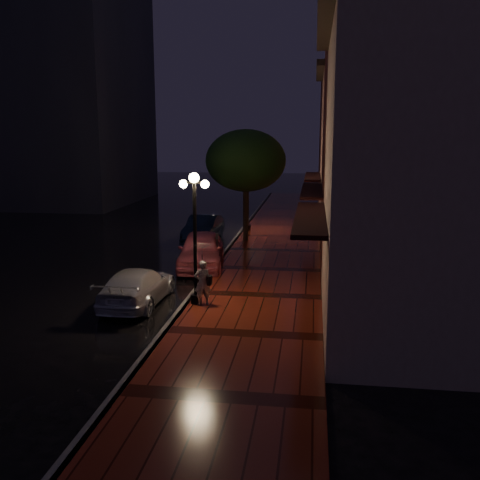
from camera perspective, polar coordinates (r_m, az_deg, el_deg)
The scene contains 15 objects.
ground at distance 22.73m, azimuth -2.83°, elevation -3.24°, with size 120.00×120.00×0.00m, color black.
sidewalk at distance 22.41m, azimuth 2.84°, elevation -3.25°, with size 4.50×60.00×0.15m, color #4D180D.
curb at distance 22.71m, azimuth -2.83°, elevation -3.05°, with size 0.25×60.00×0.15m, color #595451.
storefront_near at distance 15.96m, azimuth 18.32°, elevation 5.61°, with size 5.00×8.00×8.50m, color gray.
storefront_mid at distance 23.81m, azimuth 15.07°, elevation 10.43°, with size 5.00×8.00×11.00m, color #511914.
storefront_far at distance 31.79m, azimuth 13.22°, elevation 8.78°, with size 5.00×8.00×9.00m, color #8C5951.
storefront_extra at distance 41.74m, azimuth 12.01°, elevation 10.00°, with size 5.00×12.00×10.00m, color #511914.
streetlamp_near at distance 17.32m, azimuth -4.83°, elevation 1.01°, with size 0.96×0.36×4.31m.
streetlamp_far at distance 31.01m, azimuth 0.85°, elevation 5.50°, with size 0.96×0.36×4.31m.
street_tree at distance 27.88m, azimuth 0.63°, elevation 8.26°, with size 4.16×4.16×5.80m.
pink_car at distance 22.99m, azimuth -4.16°, elevation -1.09°, with size 1.85×4.59×1.56m, color #D15664.
navy_car at distance 28.80m, azimuth -3.93°, elevation 1.24°, with size 1.49×4.28×1.41m, color black.
silver_car at distance 18.42m, azimuth -10.89°, elevation -4.87°, with size 1.74×4.27×1.24m, color #B3B2BA.
woman_with_umbrella at distance 17.37m, azimuth -4.05°, elevation -2.54°, with size 0.87×0.89×2.09m.
parking_meter at distance 22.52m, azimuth -2.46°, elevation -0.69°, with size 0.15×0.12×1.45m.
Camera 1 is at (4.12, -21.64, 5.62)m, focal length 40.00 mm.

